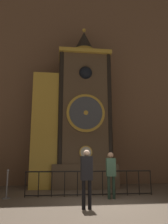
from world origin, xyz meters
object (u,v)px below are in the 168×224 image
(visitor_far, at_px, (111,170))
(stanchion_post, at_px, (7,189))
(clock_tower, at_px, (76,117))
(visitor_near, at_px, (87,173))

(visitor_far, relative_size, stanchion_post, 1.59)
(stanchion_post, bearing_deg, clock_tower, 42.54)
(clock_tower, relative_size, visitor_near, 5.06)
(visitor_far, bearing_deg, clock_tower, 113.01)
(visitor_far, bearing_deg, stanchion_post, 175.30)
(clock_tower, bearing_deg, visitor_far, -70.29)
(visitor_near, distance_m, visitor_far, 1.80)
(visitor_far, bearing_deg, visitor_near, -124.14)
(visitor_near, height_order, visitor_far, visitor_near)
(clock_tower, xyz_separation_m, stanchion_post, (-2.71, -2.48, -3.17))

